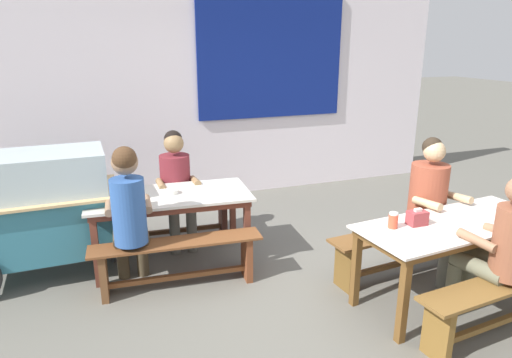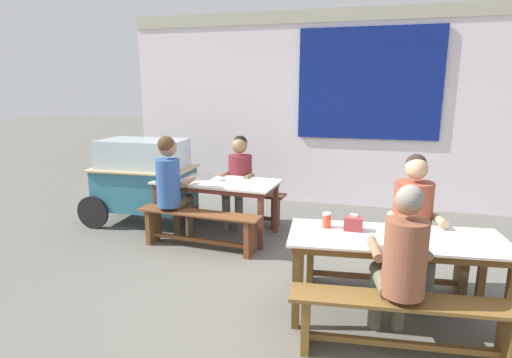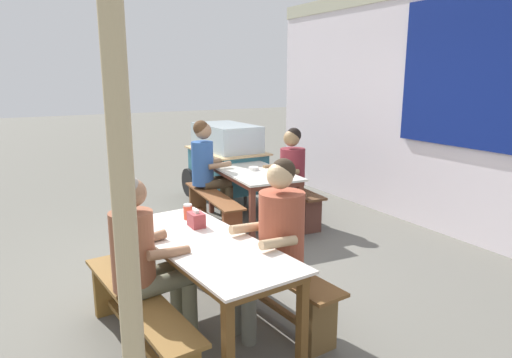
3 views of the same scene
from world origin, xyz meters
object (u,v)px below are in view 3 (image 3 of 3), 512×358
person_right_near_table (275,235)px  tissue_box (196,220)px  bench_near_front (138,314)px  soup_bowl (254,169)px  bench_far_back (288,197)px  wooden_support_post (127,259)px  person_left_back_turned (208,164)px  person_center_facing (288,169)px  dining_table_far (252,175)px  bench_near_back (264,277)px  food_cart (226,158)px  bench_far_front (213,207)px  condiment_jar (188,212)px  dining_table_near (206,251)px  person_near_front (145,255)px

person_right_near_table → tissue_box: (-0.52, -0.42, 0.04)m
bench_near_front → person_right_near_table: (0.13, 1.02, 0.44)m
person_right_near_table → soup_bowl: 2.49m
bench_far_back → wooden_support_post: size_ratio=0.67×
person_left_back_turned → person_center_facing: (0.58, 0.89, -0.05)m
person_left_back_turned → soup_bowl: person_left_back_turned is taller
dining_table_far → person_left_back_turned: person_left_back_turned is taller
bench_near_back → person_right_near_table: 0.50m
person_center_facing → food_cart: bearing=-168.6°
bench_far_front → condiment_jar: bearing=-30.1°
dining_table_far → tissue_box: tissue_box is taller
food_cart → condiment_jar: (2.71, -1.64, 0.11)m
dining_table_near → wooden_support_post: wooden_support_post is taller
dining_table_far → dining_table_near: (2.11, -1.53, -0.00)m
wooden_support_post → dining_table_near: bearing=143.4°
person_left_back_turned → bench_near_front: bearing=-32.3°
tissue_box → soup_bowl: 2.28m
dining_table_near → person_right_near_table: (0.18, 0.49, 0.10)m
person_near_front → person_center_facing: 3.13m
bench_far_front → person_left_back_turned: bearing=165.6°
person_near_front → wooden_support_post: 1.20m
bench_far_back → food_cart: 1.30m
dining_table_near → bench_near_front: dining_table_near is taller
dining_table_far → wooden_support_post: wooden_support_post is taller
food_cart → tissue_box: (2.93, -1.65, 0.11)m
dining_table_near → dining_table_far: bearing=144.0°
person_near_front → tissue_box: size_ratio=8.34×
dining_table_near → person_left_back_turned: (-2.53, 1.10, 0.12)m
soup_bowl → bench_far_back: bearing=89.0°
bench_far_front → tissue_box: tissue_box is taller
food_cart → wooden_support_post: wooden_support_post is taller
person_center_facing → condiment_jar: bearing=-53.9°
soup_bowl → wooden_support_post: size_ratio=0.06×
person_center_facing → condiment_jar: size_ratio=9.66×
soup_bowl → bench_near_front: bearing=-44.2°
food_cart → person_center_facing: size_ratio=1.34×
bench_far_back → tissue_box: bearing=-49.1°
bench_near_front → tissue_box: 0.86m
bench_far_back → person_center_facing: person_center_facing is taller
bench_near_front → person_left_back_turned: bearing=147.7°
bench_far_back → bench_near_back: bearing=-37.2°
bench_near_back → dining_table_near: bearing=-84.6°
soup_bowl → bench_near_back: bearing=-26.5°
person_left_back_turned → person_near_front: size_ratio=1.05×
dining_table_near → bench_near_front: 0.63m
bench_far_back → condiment_jar: size_ratio=11.78×
person_right_near_table → person_left_back_turned: bearing=167.3°
bench_far_back → soup_bowl: 0.68m
bench_far_back → condiment_jar: bearing=-52.8°
person_right_near_table → wooden_support_post: bearing=-55.0°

